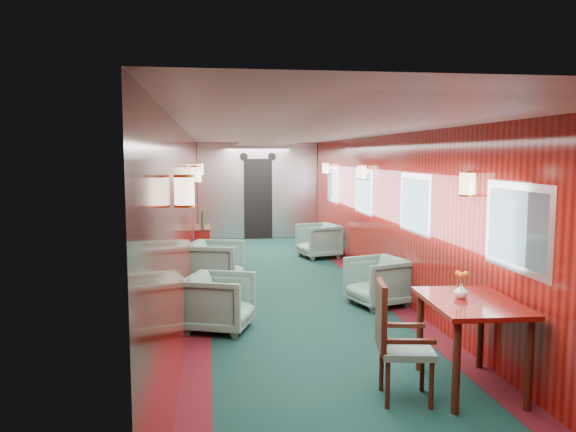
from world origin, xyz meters
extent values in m
plane|color=#0C2E27|center=(0.00, 0.00, 0.00)|extent=(12.00, 12.00, 0.00)
cube|color=silver|center=(0.00, 0.00, 2.35)|extent=(3.00, 12.00, 0.10)
cube|color=silver|center=(0.00, 0.00, 2.36)|extent=(1.20, 12.00, 0.06)
cube|color=maroon|center=(0.00, 6.00, 1.20)|extent=(3.00, 0.10, 2.40)
cube|color=maroon|center=(0.00, -6.00, 1.20)|extent=(3.00, 0.10, 2.40)
cube|color=maroon|center=(-1.50, 0.00, 1.20)|extent=(0.10, 12.00, 2.40)
cube|color=maroon|center=(1.50, 0.00, 1.20)|extent=(0.10, 12.00, 2.40)
cube|color=#3E0C12|center=(-1.35, 0.00, 0.00)|extent=(0.30, 12.00, 0.01)
cube|color=#3E0C12|center=(1.35, 0.00, 0.00)|extent=(0.30, 12.00, 0.01)
cube|color=silver|center=(0.00, 5.92, 1.20)|extent=(2.98, 0.12, 2.38)
cube|color=black|center=(0.00, 5.84, 1.00)|extent=(0.70, 0.06, 2.00)
cylinder|color=black|center=(-0.35, 5.85, 2.05)|extent=(0.20, 0.04, 0.20)
cylinder|color=black|center=(0.35, 5.85, 2.05)|extent=(0.20, 0.04, 0.20)
cube|color=silver|center=(1.49, -3.50, 1.45)|extent=(0.02, 1.10, 0.80)
cube|color=#48656C|center=(1.48, -3.50, 1.45)|extent=(0.01, 0.96, 0.66)
cube|color=silver|center=(1.49, -1.00, 1.45)|extent=(0.02, 1.10, 0.80)
cube|color=#48656C|center=(1.48, -1.00, 1.45)|extent=(0.01, 0.96, 0.66)
cube|color=silver|center=(1.49, 1.50, 1.45)|extent=(0.02, 1.10, 0.80)
cube|color=#48656C|center=(1.48, 1.50, 1.45)|extent=(0.01, 0.96, 0.66)
cube|color=silver|center=(1.49, 4.00, 1.45)|extent=(0.02, 1.10, 0.80)
cube|color=#48656C|center=(1.48, 4.00, 1.45)|extent=(0.01, 0.96, 0.66)
cylinder|color=#FFF0C6|center=(-1.40, -3.50, 1.80)|extent=(0.16, 0.16, 0.24)
cylinder|color=gold|center=(-1.40, -3.50, 1.68)|extent=(0.17, 0.17, 0.02)
cylinder|color=#FFF0C6|center=(1.40, -2.70, 1.80)|extent=(0.16, 0.16, 0.24)
cylinder|color=gold|center=(1.40, -2.70, 1.68)|extent=(0.17, 0.17, 0.02)
cylinder|color=#FFF0C6|center=(-1.40, 0.50, 1.80)|extent=(0.16, 0.16, 0.24)
cylinder|color=gold|center=(-1.40, 0.50, 1.68)|extent=(0.17, 0.17, 0.02)
cylinder|color=#FFF0C6|center=(1.40, 1.30, 1.80)|extent=(0.16, 0.16, 0.24)
cylinder|color=gold|center=(1.40, 1.30, 1.68)|extent=(0.17, 0.17, 0.02)
cylinder|color=#FFF0C6|center=(-1.40, 3.50, 1.80)|extent=(0.16, 0.16, 0.24)
cylinder|color=gold|center=(-1.40, 3.50, 1.68)|extent=(0.17, 0.17, 0.02)
cylinder|color=#FFF0C6|center=(1.40, 4.30, 1.80)|extent=(0.16, 0.16, 0.24)
cylinder|color=gold|center=(1.40, 4.30, 1.68)|extent=(0.17, 0.17, 0.02)
cube|color=maroon|center=(1.08, -3.52, 0.79)|extent=(0.82, 1.13, 0.04)
cylinder|color=#3D190E|center=(0.75, -3.96, 0.39)|extent=(0.07, 0.07, 0.77)
cylinder|color=#3D190E|center=(1.36, -4.00, 0.39)|extent=(0.07, 0.07, 0.77)
cylinder|color=#3D190E|center=(0.80, -3.03, 0.39)|extent=(0.07, 0.07, 0.77)
cylinder|color=#3D190E|center=(1.41, -3.07, 0.39)|extent=(0.07, 0.07, 0.77)
cube|color=#214E49|center=(0.44, -3.65, 0.44)|extent=(0.50, 0.50, 0.06)
cube|color=#3D190E|center=(0.23, -3.62, 0.74)|extent=(0.11, 0.40, 0.57)
cube|color=#214E49|center=(0.25, -3.62, 0.68)|extent=(0.07, 0.30, 0.34)
cube|color=#3D190E|center=(0.40, -3.87, 0.59)|extent=(0.40, 0.11, 0.04)
cube|color=#3D190E|center=(0.48, -3.44, 0.59)|extent=(0.40, 0.11, 0.04)
cylinder|color=#3D190E|center=(0.23, -3.80, 0.20)|extent=(0.04, 0.04, 0.41)
cylinder|color=#3D190E|center=(0.59, -3.86, 0.20)|extent=(0.04, 0.04, 0.41)
cylinder|color=#3D190E|center=(0.29, -3.45, 0.20)|extent=(0.04, 0.04, 0.41)
cylinder|color=#3D190E|center=(0.65, -3.51, 0.20)|extent=(0.04, 0.04, 0.41)
cube|color=maroon|center=(-1.34, 2.06, 0.40)|extent=(0.26, 0.88, 0.79)
cube|color=#3D190E|center=(-1.33, 2.06, 0.79)|extent=(0.28, 0.90, 0.02)
cylinder|color=#274E31|center=(-1.32, 1.84, 0.91)|extent=(0.07, 0.07, 0.22)
cylinder|color=#274E31|center=(-1.32, 2.15, 0.94)|extent=(0.06, 0.06, 0.28)
cylinder|color=gold|center=(-1.32, 2.33, 0.89)|extent=(0.08, 0.08, 0.18)
imported|color=white|center=(1.02, -3.44, 0.88)|extent=(0.13, 0.13, 0.13)
imported|color=#214E49|center=(-1.10, -1.49, 0.34)|extent=(0.94, 0.93, 0.68)
imported|color=#214E49|center=(-1.12, 0.70, 0.37)|extent=(0.99, 0.97, 0.74)
imported|color=#214E49|center=(1.10, -0.68, 0.34)|extent=(0.92, 0.91, 0.67)
imported|color=#214E49|center=(0.99, 3.06, 0.35)|extent=(0.92, 0.91, 0.69)
camera|label=1|loc=(-1.20, -8.09, 2.09)|focal=35.00mm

